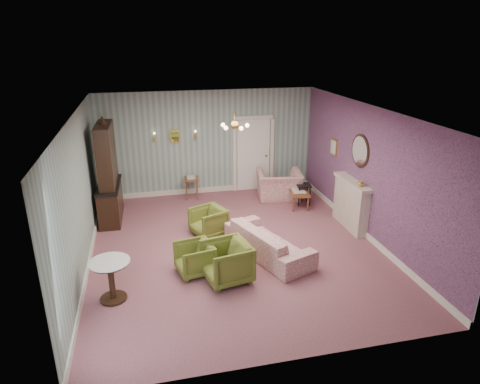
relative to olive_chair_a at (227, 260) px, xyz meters
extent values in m
plane|color=#935662|center=(0.43, 1.24, -0.41)|extent=(7.00, 7.00, 0.00)
plane|color=white|center=(0.43, 1.24, 2.49)|extent=(7.00, 7.00, 0.00)
plane|color=gray|center=(0.43, 4.74, 1.04)|extent=(6.00, 0.00, 6.00)
plane|color=gray|center=(0.43, -2.26, 1.04)|extent=(6.00, 0.00, 6.00)
plane|color=gray|center=(-2.57, 1.24, 1.04)|extent=(0.00, 7.00, 7.00)
plane|color=gray|center=(3.43, 1.24, 1.04)|extent=(0.00, 7.00, 7.00)
plane|color=#BC5E8B|center=(3.42, 1.24, 1.04)|extent=(0.00, 7.00, 7.00)
imported|color=olive|center=(0.00, 0.00, 0.00)|extent=(0.90, 0.94, 0.83)
imported|color=olive|center=(-0.54, 0.38, -0.08)|extent=(0.73, 0.77, 0.68)
imported|color=olive|center=(-0.03, 1.96, -0.06)|extent=(0.86, 0.88, 0.71)
imported|color=#A6435B|center=(1.03, 0.75, 0.00)|extent=(1.32, 2.20, 0.83)
imported|color=#A6435B|center=(2.25, 3.79, 0.11)|extent=(1.30, 0.96, 1.04)
imported|color=gold|center=(3.27, 1.24, 0.82)|extent=(0.15, 0.15, 0.15)
cube|color=maroon|center=(2.20, 3.64, 0.07)|extent=(0.41, 0.28, 0.39)
camera|label=1|loc=(-1.31, -6.75, 3.90)|focal=31.87mm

